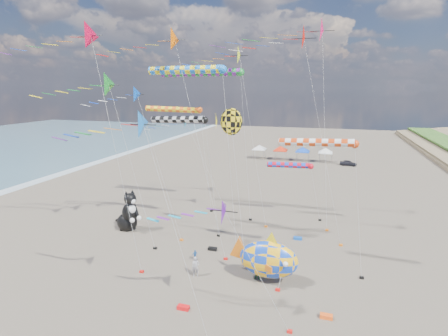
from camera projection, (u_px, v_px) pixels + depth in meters
name	position (u px, v px, depth m)	size (l,w,h in m)	color
ground	(177.00, 322.00, 24.95)	(260.00, 260.00, 0.00)	brown
delta_kite_0	(70.00, 38.00, 28.65)	(13.84, 2.45, 21.91)	red
delta_kite_1	(237.00, 211.00, 23.10)	(8.57, 1.97, 9.67)	#591192
delta_kite_2	(139.00, 129.00, 20.99)	(9.96, 1.91, 15.25)	blue
delta_kite_3	(137.00, 98.00, 36.15)	(9.84, 1.81, 16.67)	blue
delta_kite_4	(175.00, 41.00, 30.82)	(11.68, 2.26, 21.84)	#FB6603
delta_kite_5	(104.00, 87.00, 33.96)	(13.03, 2.57, 18.02)	#188928
delta_kite_6	(303.00, 32.00, 37.09)	(14.99, 2.82, 23.83)	#D9175B
delta_kite_7	(304.00, 42.00, 33.77)	(12.53, 2.55, 22.28)	red
delta_kite_8	(225.00, 57.00, 39.06)	(12.13, 2.24, 21.13)	#E7FF1F
delta_kite_9	(186.00, 124.00, 48.43)	(10.68, 1.73, 12.73)	#1AAAE3
windsock_0	(292.00, 166.00, 43.58)	(7.05, 0.73, 7.31)	red
windsock_1	(176.00, 110.00, 45.64)	(9.15, 0.76, 13.99)	#F05A14
windsock_2	(204.00, 73.00, 41.85)	(11.69, 0.93, 18.60)	#18862E
windsock_3	(190.00, 71.00, 33.65)	(9.13, 0.84, 18.48)	blue
windsock_4	(181.00, 120.00, 37.72)	(7.93, 0.76, 13.41)	black
windsock_5	(320.00, 144.00, 29.22)	(7.87, 0.70, 12.25)	red
angelfish_kite	(229.00, 123.00, 33.96)	(3.74, 3.02, 14.48)	yellow
cat_inflatable	(128.00, 210.00, 40.65)	(3.73, 1.86, 5.03)	black
fish_inflatable	(268.00, 259.00, 29.57)	(6.76, 3.42, 4.75)	blue
person_adult	(196.00, 267.00, 30.85)	(0.68, 0.44, 1.85)	gray
child_green	(258.00, 273.00, 30.46)	(0.57, 0.45, 1.18)	#19772A
child_blue	(195.00, 255.00, 33.93)	(0.61, 0.25, 1.04)	#2964B4
kite_bag_0	(326.00, 316.00, 25.38)	(0.90, 0.44, 0.30)	#FF5615
kite_bag_1	(183.00, 308.00, 26.40)	(0.90, 0.44, 0.30)	red
kite_bag_2	(298.00, 238.00, 38.54)	(0.90, 0.44, 0.30)	blue
kite_bag_3	(212.00, 249.00, 36.04)	(0.90, 0.44, 0.30)	black
tent_row	(292.00, 147.00, 79.79)	(19.20, 4.20, 3.80)	silver
parked_car	(348.00, 163.00, 75.00)	(1.41, 3.50, 1.19)	#26262D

